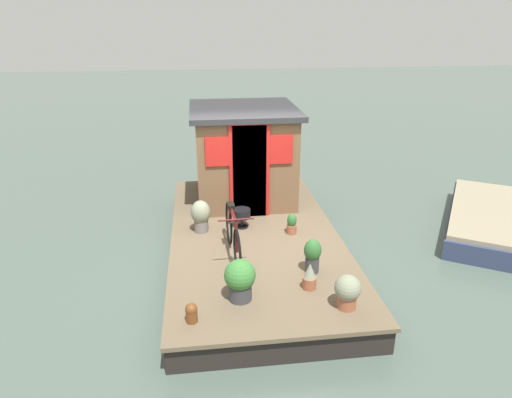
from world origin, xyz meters
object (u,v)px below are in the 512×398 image
(charcoal_grill, at_px, (242,214))
(dinghy_boat, at_px, (484,219))
(mooring_bollard, at_px, (191,312))
(potted_plant_lavender, at_px, (292,224))
(potted_plant_ivy, at_px, (312,255))
(potted_plant_succulent, at_px, (201,215))
(potted_plant_fern, at_px, (310,276))
(bicycle, at_px, (233,234))
(houseboat_cabin, at_px, (244,153))
(potted_plant_rosemary, at_px, (348,291))
(potted_plant_sage, at_px, (240,279))

(charcoal_grill, xyz_separation_m, dinghy_boat, (0.22, -4.73, -0.45))
(mooring_bollard, bearing_deg, potted_plant_lavender, -36.90)
(dinghy_boat, bearing_deg, potted_plant_ivy, 115.39)
(potted_plant_succulent, height_order, dinghy_boat, potted_plant_succulent)
(potted_plant_succulent, relative_size, potted_plant_fern, 1.48)
(bicycle, bearing_deg, potted_plant_ivy, -117.92)
(houseboat_cabin, height_order, mooring_bollard, houseboat_cabin)
(bicycle, relative_size, potted_plant_succulent, 3.03)
(potted_plant_rosemary, height_order, dinghy_boat, potted_plant_rosemary)
(bicycle, relative_size, potted_plant_lavender, 4.64)
(potted_plant_rosemary, relative_size, mooring_bollard, 1.81)
(potted_plant_lavender, xyz_separation_m, potted_plant_ivy, (-1.27, -0.04, 0.10))
(potted_plant_lavender, bearing_deg, mooring_bollard, 143.10)
(potted_plant_sage, relative_size, potted_plant_succulent, 1.01)
(potted_plant_lavender, distance_m, potted_plant_succulent, 1.55)
(potted_plant_sage, xyz_separation_m, potted_plant_ivy, (0.56, -1.09, -0.03))
(potted_plant_lavender, distance_m, charcoal_grill, 0.89)
(potted_plant_lavender, bearing_deg, potted_plant_succulent, 79.52)
(potted_plant_fern, height_order, charcoal_grill, potted_plant_fern)
(potted_plant_rosemary, relative_size, potted_plant_lavender, 1.25)
(charcoal_grill, distance_m, dinghy_boat, 4.76)
(bicycle, height_order, potted_plant_ivy, bicycle)
(potted_plant_rosemary, height_order, potted_plant_fern, potted_plant_rosemary)
(potted_plant_rosemary, bearing_deg, charcoal_grill, 23.06)
(potted_plant_lavender, bearing_deg, bicycle, 123.40)
(bicycle, relative_size, potted_plant_rosemary, 3.72)
(potted_plant_rosemary, distance_m, mooring_bollard, 1.94)
(potted_plant_ivy, distance_m, potted_plant_fern, 0.45)
(potted_plant_ivy, distance_m, mooring_bollard, 1.97)
(houseboat_cabin, distance_m, potted_plant_fern, 3.57)
(dinghy_boat, bearing_deg, charcoal_grill, 92.68)
(mooring_bollard, xyz_separation_m, dinghy_boat, (2.80, -5.59, -0.34))
(houseboat_cabin, relative_size, charcoal_grill, 6.20)
(houseboat_cabin, relative_size, potted_plant_rosemary, 4.64)
(potted_plant_ivy, bearing_deg, mooring_bollard, 119.24)
(bicycle, height_order, dinghy_boat, bicycle)
(bicycle, relative_size, dinghy_boat, 0.49)
(potted_plant_succulent, relative_size, charcoal_grill, 1.64)
(potted_plant_succulent, bearing_deg, potted_plant_ivy, -134.83)
(houseboat_cabin, relative_size, potted_plant_lavender, 5.78)
(potted_plant_fern, bearing_deg, potted_plant_ivy, -18.27)
(mooring_bollard, bearing_deg, charcoal_grill, -18.46)
(houseboat_cabin, distance_m, potted_plant_lavender, 2.02)
(potted_plant_lavender, bearing_deg, potted_plant_ivy, -178.13)
(potted_plant_ivy, relative_size, mooring_bollard, 2.03)
(potted_plant_succulent, distance_m, charcoal_grill, 0.71)
(potted_plant_fern, xyz_separation_m, charcoal_grill, (2.04, 0.72, 0.07))
(potted_plant_rosemary, distance_m, potted_plant_succulent, 3.04)
(potted_plant_sage, relative_size, potted_plant_fern, 1.49)
(charcoal_grill, bearing_deg, potted_plant_succulent, 95.65)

